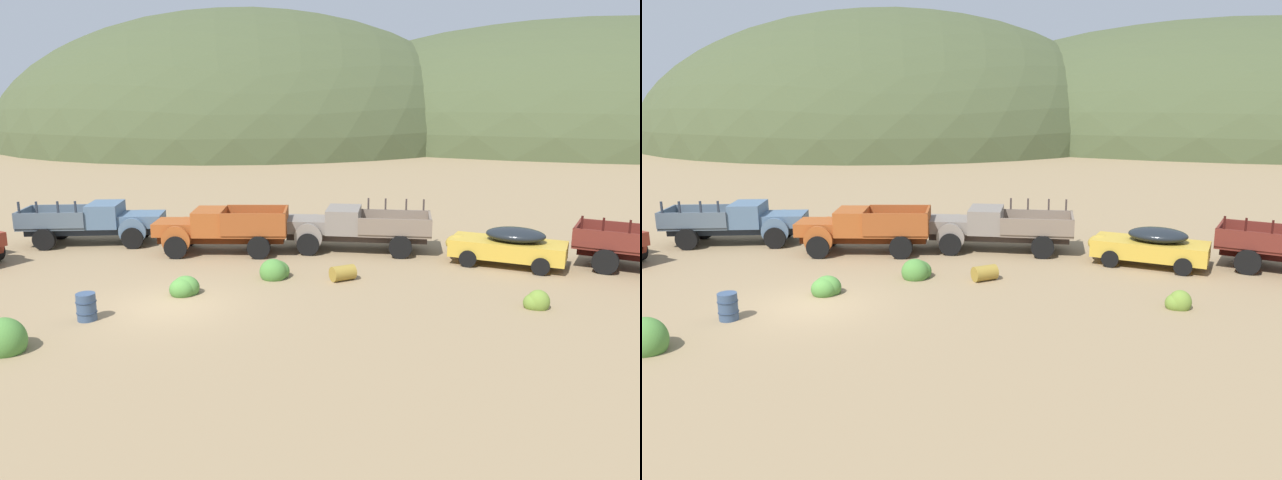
% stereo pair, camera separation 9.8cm
% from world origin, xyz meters
% --- Properties ---
extents(ground_plane, '(300.00, 300.00, 0.00)m').
position_xyz_m(ground_plane, '(0.00, 0.00, 0.00)').
color(ground_plane, '#937A56').
extents(hill_center, '(72.72, 77.33, 37.78)m').
position_xyz_m(hill_center, '(-18.61, 77.17, 0.00)').
color(hill_center, '#424C2D').
rests_on(hill_center, ground).
extents(hill_far_right, '(101.11, 70.72, 34.79)m').
position_xyz_m(hill_far_right, '(32.42, 82.05, 0.00)').
color(hill_far_right, '#424C2D').
rests_on(hill_far_right, ground).
extents(truck_chalk_blue, '(6.53, 3.56, 2.16)m').
position_xyz_m(truck_chalk_blue, '(-6.36, 7.71, 1.00)').
color(truck_chalk_blue, '#262D39').
rests_on(truck_chalk_blue, ground).
extents(truck_oxide_orange, '(5.89, 3.08, 1.91)m').
position_xyz_m(truck_oxide_orange, '(-0.89, 6.98, 1.01)').
color(truck_oxide_orange, '#51220D').
rests_on(truck_oxide_orange, ground).
extents(truck_primer_gray, '(6.45, 2.68, 2.16)m').
position_xyz_m(truck_primer_gray, '(4.76, 8.30, 1.02)').
color(truck_primer_gray, '#3D322D').
rests_on(truck_primer_gray, ground).
extents(car_faded_yellow, '(4.96, 2.95, 1.57)m').
position_xyz_m(car_faded_yellow, '(11.27, 6.97, 0.82)').
color(car_faded_yellow, gold).
rests_on(car_faded_yellow, ground).
extents(oil_drum_foreground, '(0.62, 0.62, 0.85)m').
position_xyz_m(oil_drum_foreground, '(-1.94, -1.60, 0.42)').
color(oil_drum_foreground, '#384C6B').
rests_on(oil_drum_foreground, ground).
extents(oil_drum_tipped, '(1.05, 0.99, 0.57)m').
position_xyz_m(oil_drum_tipped, '(5.18, 3.77, 0.28)').
color(oil_drum_tipped, olive).
rests_on(oil_drum_tipped, ground).
extents(bush_back_edge, '(0.97, 1.01, 0.80)m').
position_xyz_m(bush_back_edge, '(0.03, 1.26, 0.21)').
color(bush_back_edge, '#4C8438').
rests_on(bush_back_edge, ground).
extents(bush_near_barrel, '(1.10, 1.18, 0.97)m').
position_xyz_m(bush_near_barrel, '(2.61, 3.66, 0.25)').
color(bush_near_barrel, '#4C8438').
rests_on(bush_near_barrel, ground).
extents(bush_front_left, '(1.20, 1.26, 1.22)m').
position_xyz_m(bush_front_left, '(-2.87, -4.10, 0.31)').
color(bush_front_left, '#4C8438').
rests_on(bush_front_left, ground).
extents(bush_lone_scrub, '(0.83, 0.65, 0.79)m').
position_xyz_m(bush_lone_scrub, '(11.70, 1.78, 0.20)').
color(bush_lone_scrub, olive).
rests_on(bush_lone_scrub, ground).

